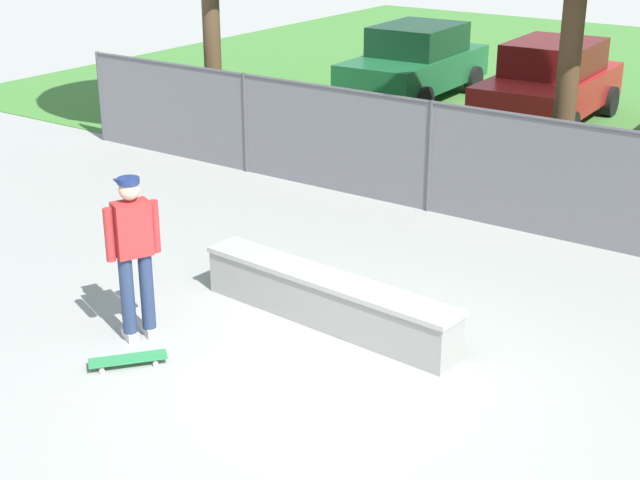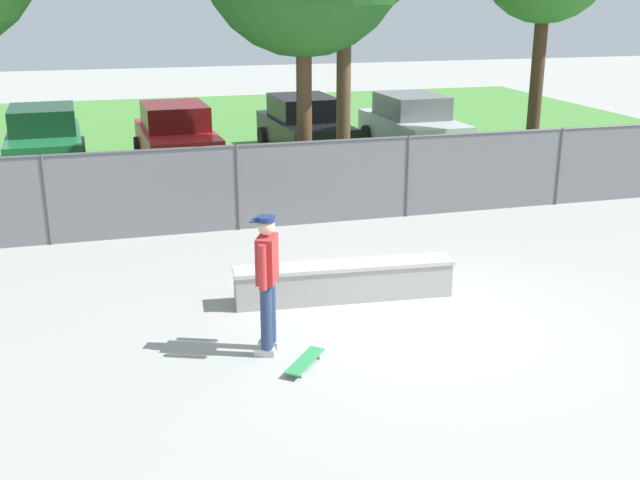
# 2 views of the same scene
# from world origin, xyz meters

# --- Properties ---
(ground_plane) EXTENTS (80.00, 80.00, 0.00)m
(ground_plane) POSITION_xyz_m (0.00, 0.00, 0.00)
(ground_plane) COLOR #9E9E99
(concrete_ledge) EXTENTS (3.37, 0.74, 0.58)m
(concrete_ledge) POSITION_xyz_m (-0.84, 1.11, 0.29)
(concrete_ledge) COLOR #999993
(concrete_ledge) RESTS_ON ground
(skateboarder) EXTENTS (0.39, 0.55, 1.84)m
(skateboarder) POSITION_xyz_m (-2.32, -0.36, 1.03)
(skateboarder) COLOR beige
(skateboarder) RESTS_ON ground
(skateboard) EXTENTS (0.66, 0.75, 0.09)m
(skateboard) POSITION_xyz_m (-1.97, -0.88, 0.07)
(skateboard) COLOR #2D8C4C
(skateboard) RESTS_ON ground
(chainlink_fence) EXTENTS (17.71, 0.07, 1.69)m
(chainlink_fence) POSITION_xyz_m (-0.00, 5.12, 0.93)
(chainlink_fence) COLOR #4C4C51
(chainlink_fence) RESTS_ON ground
(car_green) EXTENTS (2.16, 4.27, 1.66)m
(car_green) POSITION_xyz_m (-5.70, 11.63, 0.84)
(car_green) COLOR #1E6638
(car_green) RESTS_ON ground
(car_red) EXTENTS (2.16, 4.27, 1.66)m
(car_red) POSITION_xyz_m (-2.36, 11.25, 0.84)
(car_red) COLOR #B21E1E
(car_red) RESTS_ON ground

